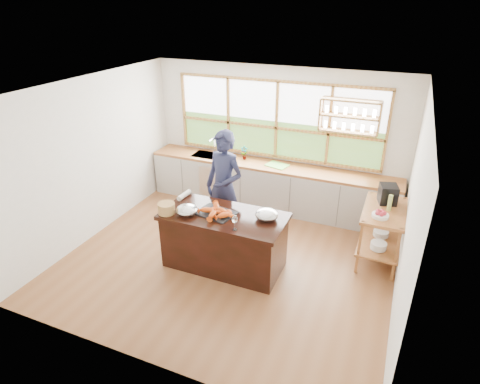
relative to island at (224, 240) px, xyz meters
The scene contains 18 objects.
ground_plane 0.50m from the island, 90.00° to the left, with size 5.00×5.00×0.00m, color brown.
room_shell 1.48m from the island, 88.06° to the left, with size 5.02×4.52×2.71m.
back_counter 2.14m from the island, 90.50° to the left, with size 4.90×0.63×0.90m.
right_shelf_unit 2.45m from the island, 26.44° to the left, with size 0.62×1.10×0.90m.
island is the anchor object (origin of this frame).
cook 0.96m from the island, 114.17° to the left, with size 0.71×0.46×1.93m, color #1E213D.
potted_plant 2.35m from the island, 104.47° to the left, with size 0.15×0.10×0.28m, color slate.
cutting_board 2.19m from the island, 86.40° to the left, with size 0.40×0.30×0.01m, color #6FC449.
espresso_machine 2.64m from the island, 31.46° to the left, with size 0.26×0.28×0.30m, color black.
wine_bottle 2.55m from the island, 25.81° to the left, with size 0.06×0.06×0.26m, color #98AD4E.
fruit_bowl 2.34m from the island, 20.92° to the left, with size 0.24×0.24×0.11m.
slate_board 0.47m from the island, behind, with size 0.55×0.40×0.02m, color black.
lobster_pile 0.52m from the island, 157.24° to the right, with size 0.52×0.48×0.08m.
mixing_bowl_left 0.75m from the island, 159.18° to the right, with size 0.32×0.32×0.16m, color #B7BABE.
mixing_bowl_right 0.82m from the island, 11.17° to the left, with size 0.34×0.34×0.16m, color #B7BABE.
wine_glass 0.76m from the island, 45.87° to the right, with size 0.08×0.08×0.22m.
wicker_basket 1.00m from the island, 160.85° to the right, with size 0.25×0.25×0.16m, color #B09046.
parchment_roll 1.00m from the island, 161.54° to the left, with size 0.08×0.08×0.30m, color white.
Camera 1 is at (2.22, -4.88, 3.80)m, focal length 30.00 mm.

